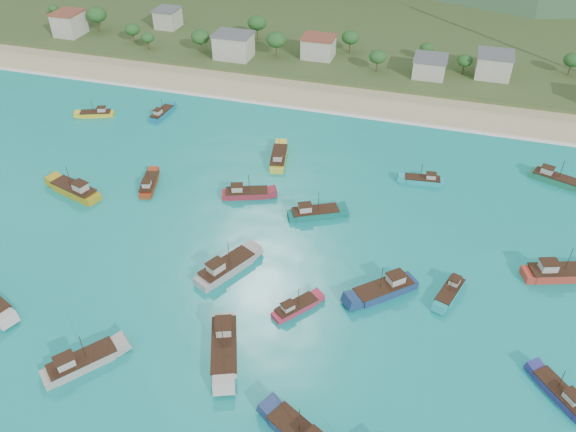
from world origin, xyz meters
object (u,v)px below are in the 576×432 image
(boat_0, at_px, (97,114))
(boat_22, at_px, (314,213))
(boat_8, at_px, (149,185))
(boat_10, at_px, (560,394))
(boat_15, at_px, (558,273))
(boat_5, at_px, (81,363))
(boat_13, at_px, (384,290))
(boat_14, at_px, (226,268))
(boat_18, at_px, (554,179))
(boat_23, at_px, (423,181))
(boat_2, at_px, (246,194))
(boat_7, at_px, (224,347))
(boat_9, at_px, (295,308))
(boat_4, at_px, (279,158))
(boat_1, at_px, (450,292))
(boat_19, at_px, (75,191))
(boat_12, at_px, (162,114))

(boat_0, relative_size, boat_22, 0.84)
(boat_8, xyz_separation_m, boat_10, (81.67, -31.30, -0.01))
(boat_0, height_order, boat_15, boat_15)
(boat_5, height_order, boat_13, boat_13)
(boat_14, distance_m, boat_18, 75.97)
(boat_18, height_order, boat_23, boat_18)
(boat_2, height_order, boat_10, boat_2)
(boat_7, distance_m, boat_10, 49.47)
(boat_9, distance_m, boat_14, 15.54)
(boat_7, bearing_deg, boat_10, 165.65)
(boat_8, xyz_separation_m, boat_22, (37.26, 0.03, 0.15))
(boat_4, distance_m, boat_7, 56.38)
(boat_15, distance_m, boat_22, 46.33)
(boat_9, bearing_deg, boat_7, -87.36)
(boat_1, bearing_deg, boat_8, 5.80)
(boat_7, bearing_deg, boat_0, -67.19)
(boat_8, xyz_separation_m, boat_18, (85.06, 27.42, 0.15))
(boat_9, xyz_separation_m, boat_23, (16.53, 44.84, 0.03))
(boat_19, bearing_deg, boat_9, -92.74)
(boat_5, bearing_deg, boat_7, 63.30)
(boat_1, xyz_separation_m, boat_12, (-77.94, 46.06, 0.04))
(boat_5, relative_size, boat_19, 0.85)
(boat_13, xyz_separation_m, boat_19, (-68.19, 10.88, 0.04))
(boat_12, bearing_deg, boat_10, -29.87)
(boat_19, bearing_deg, boat_2, -58.27)
(boat_10, bearing_deg, boat_15, 45.29)
(boat_13, bearing_deg, boat_10, -158.37)
(boat_10, bearing_deg, boat_0, 111.48)
(boat_15, relative_size, boat_23, 1.43)
(boat_7, distance_m, boat_18, 83.39)
(boat_18, height_order, boat_22, boat_22)
(boat_12, bearing_deg, boat_13, -32.56)
(boat_4, distance_m, boat_23, 33.28)
(boat_4, bearing_deg, boat_2, -110.62)
(boat_4, xyz_separation_m, boat_10, (57.69, -49.64, -0.19))
(boat_13, xyz_separation_m, boat_23, (2.95, 36.70, -0.34))
(boat_0, height_order, boat_5, boat_5)
(boat_0, distance_m, boat_5, 83.91)
(boat_0, relative_size, boat_19, 0.72)
(boat_10, bearing_deg, boat_1, 93.72)
(boat_22, bearing_deg, boat_0, -138.53)
(boat_7, distance_m, boat_15, 60.22)
(boat_13, distance_m, boat_23, 36.82)
(boat_10, bearing_deg, boat_7, 145.94)
(boat_1, distance_m, boat_12, 90.53)
(boat_4, bearing_deg, boat_5, -111.30)
(boat_4, relative_size, boat_9, 1.41)
(boat_7, bearing_deg, boat_14, -90.56)
(boat_5, relative_size, boat_7, 0.82)
(boat_19, bearing_deg, boat_12, 14.71)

